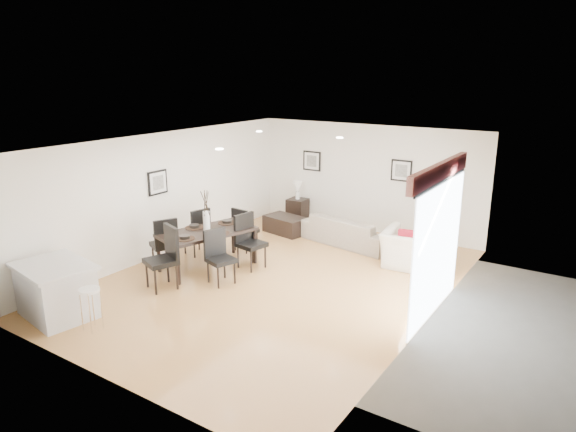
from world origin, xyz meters
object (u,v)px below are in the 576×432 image
Objects in this scene: dining_chair_enear at (218,253)px; dining_chair_efar at (248,238)px; sofa at (349,230)px; dining_table at (207,234)px; armchair at (414,249)px; dining_chair_wfar at (198,229)px; side_table at (298,210)px; dining_chair_wnear at (165,241)px; dining_chair_head at (166,254)px; coffee_table at (286,225)px; bar_stool at (90,295)px; dining_chair_foot at (243,227)px; kitchen_island at (56,290)px.

dining_chair_efar reaches higher than dining_chair_enear.
dining_table is at bearing 68.91° from sofa.
dining_chair_wfar reaches higher than armchair.
sofa reaches higher than side_table.
dining_chair_head is at bearing 73.93° from dining_chair_wnear.
dining_chair_efar is 1.77× the size of side_table.
dining_chair_efar is 1.07× the size of coffee_table.
dining_chair_efar reaches higher than bar_stool.
dining_chair_efar is at bearing 90.25° from dining_chair_head.
bar_stool is (0.29, -4.23, 0.04)m from dining_chair_foot.
coffee_table is (0.72, 2.41, -0.38)m from dining_chair_wfar.
sofa is 3.54× the size of side_table.
bar_stool is at bearing -61.43° from dining_chair_head.
bar_stool is (0.25, -5.90, 0.39)m from coffee_table.
kitchen_island is (0.06, -3.49, -0.13)m from dining_chair_wfar.
dining_chair_wnear is at bearing 28.85° from armchair.
side_table is at bearing 110.80° from dining_table.
sofa is 2.51m from dining_chair_foot.
dining_chair_wfar is at bearing 101.91° from dining_chair_efar.
dining_chair_wfar is at bearing -97.52° from side_table.
armchair is 4.65m from dining_chair_wfar.
side_table is (-2.00, 0.89, -0.01)m from sofa.
dining_chair_enear is at bearing 39.03° from armchair.
dining_chair_wfar is (-2.45, -2.50, 0.26)m from sofa.
kitchen_island is 0.91m from bar_stool.
dining_chair_efar is 3.76m from kitchen_island.
dining_table is 0.87m from dining_chair_wnear.
dining_chair_wnear reaches higher than kitchen_island.
kitchen_island is at bearing 14.05° from dining_chair_wfar.
armchair is 4.28m from dining_table.
armchair is at bearing 150.53° from dining_chair_wnear.
dining_chair_wnear reaches higher than dining_chair_enear.
kitchen_island is at bearing -93.19° from side_table.
dining_chair_wnear is at bearing 64.57° from sofa.
dining_table is at bearing 153.81° from dining_chair_wnear.
armchair is at bearing 50.69° from dining_table.
bar_stool is at bearing 28.45° from dining_chair_wfar.
dining_chair_wfar is at bearing 100.43° from kitchen_island.
bar_stool reaches higher than coffee_table.
dining_chair_foot is 1.57× the size of side_table.
armchair is 6.81m from kitchen_island.
armchair is 6.30m from bar_stool.
side_table is 0.44× the size of kitchen_island.
dining_chair_foot is at bearing 91.18° from kitchen_island.
coffee_table is (0.04, 1.67, -0.35)m from dining_chair_foot.
dining_chair_foot is at bearing 150.60° from dining_chair_wfar.
armchair is at bearing 2.24° from coffee_table.
dining_chair_head reaches higher than kitchen_island.
bar_stool is (-0.39, -3.53, -0.03)m from dining_chair_efar.
dining_chair_head is at bearing 156.50° from dining_chair_enear.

